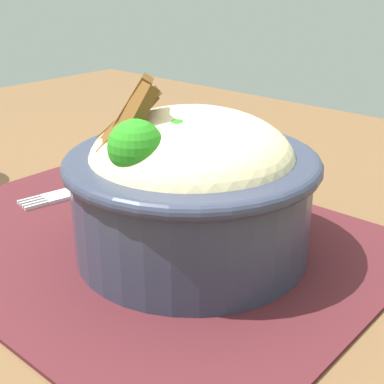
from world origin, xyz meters
TOP-DOWN VIEW (x-y plane):
  - table at (0.00, 0.00)m, footprint 1.29×0.96m
  - placemat at (0.01, 0.02)m, footprint 0.39×0.31m
  - bowl at (-0.04, 0.01)m, footprint 0.19×0.19m
  - fork at (0.13, 0.00)m, footprint 0.04×0.13m

SIDE VIEW (x-z plane):
  - table at x=0.00m, z-range 0.30..1.03m
  - placemat at x=0.01m, z-range 0.73..0.74m
  - fork at x=0.13m, z-range 0.74..0.74m
  - bowl at x=-0.04m, z-range 0.73..0.86m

